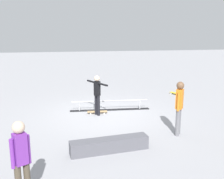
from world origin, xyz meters
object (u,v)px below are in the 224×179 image
object	(u,v)px
skater_main	(97,92)
loose_skateboard_yellow	(177,93)
skateboard_main	(97,112)
bystander_orange_shirt	(179,105)
skate_ledge	(109,145)
bystander_purple_shirt	(21,159)
grind_rail	(110,106)

from	to	relation	value
skater_main	loose_skateboard_yellow	bearing A→B (deg)	-90.17
skateboard_main	bystander_orange_shirt	bearing A→B (deg)	-44.37
skate_ledge	bystander_purple_shirt	size ratio (longest dim) A/B	1.29
skate_ledge	skateboard_main	size ratio (longest dim) A/B	2.72
grind_rail	skater_main	bearing A→B (deg)	46.45
grind_rail	skateboard_main	size ratio (longest dim) A/B	4.13
grind_rail	bystander_purple_shirt	size ratio (longest dim) A/B	1.96
skate_ledge	bystander_purple_shirt	world-z (taller)	bystander_purple_shirt
loose_skateboard_yellow	skateboard_main	bearing A→B (deg)	90.04
grind_rail	skate_ledge	world-z (taller)	grind_rail
skate_ledge	bystander_orange_shirt	world-z (taller)	bystander_orange_shirt
bystander_orange_shirt	bystander_purple_shirt	bearing A→B (deg)	158.20
skater_main	skateboard_main	world-z (taller)	skater_main
skateboard_main	bystander_orange_shirt	xyz separation A→B (m)	(-2.31, 2.62, 0.92)
skate_ledge	skateboard_main	xyz separation A→B (m)	(-0.05, -3.41, -0.12)
skater_main	grind_rail	bearing A→B (deg)	-76.89
skate_ledge	loose_skateboard_yellow	world-z (taller)	skate_ledge
grind_rail	skateboard_main	xyz separation A→B (m)	(0.58, 0.38, -0.11)
skateboard_main	bystander_purple_shirt	distance (m)	5.82
skate_ledge	grind_rail	bearing A→B (deg)	-99.41
skate_ledge	skateboard_main	world-z (taller)	skate_ledge
skater_main	skateboard_main	distance (m)	0.87
bystander_purple_shirt	skate_ledge	bearing A→B (deg)	-165.82
grind_rail	bystander_purple_shirt	distance (m)	6.38
skateboard_main	bystander_orange_shirt	distance (m)	3.61
bystander_orange_shirt	grind_rail	bearing A→B (deg)	65.73
skater_main	skateboard_main	xyz separation A→B (m)	(-0.02, -0.18, -0.85)
grind_rail	bystander_orange_shirt	world-z (taller)	bystander_orange_shirt
bystander_purple_shirt	loose_skateboard_yellow	world-z (taller)	bystander_purple_shirt
skater_main	bystander_orange_shirt	world-z (taller)	bystander_orange_shirt
grind_rail	bystander_orange_shirt	xyz separation A→B (m)	(-1.73, 3.00, 0.81)
grind_rail	loose_skateboard_yellow	xyz separation A→B (m)	(-3.82, -1.99, -0.11)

